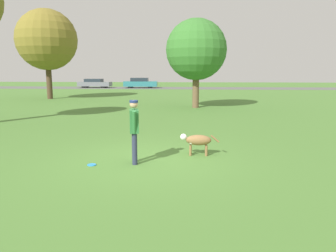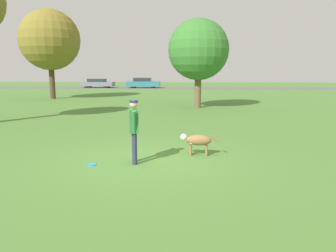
# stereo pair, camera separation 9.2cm
# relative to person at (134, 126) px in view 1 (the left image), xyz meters

# --- Properties ---
(ground_plane) EXTENTS (120.00, 120.00, 0.00)m
(ground_plane) POSITION_rel_person_xyz_m (0.25, 0.29, -0.96)
(ground_plane) COLOR #4C7A33
(far_road_strip) EXTENTS (120.00, 6.00, 0.01)m
(far_road_strip) POSITION_rel_person_xyz_m (0.25, 36.97, -0.96)
(far_road_strip) COLOR #5B5B59
(far_road_strip) RESTS_ON ground_plane
(person) EXTENTS (0.31, 0.73, 1.62)m
(person) POSITION_rel_person_xyz_m (0.00, 0.00, 0.00)
(person) COLOR #2D334C
(person) RESTS_ON ground_plane
(dog) EXTENTS (1.10, 0.30, 0.60)m
(dog) POSITION_rel_person_xyz_m (1.60, 0.94, -0.55)
(dog) COLOR olive
(dog) RESTS_ON ground_plane
(frisbee) EXTENTS (0.23, 0.23, 0.02)m
(frisbee) POSITION_rel_person_xyz_m (-1.05, -0.26, -0.96)
(frisbee) COLOR #268CE5
(frisbee) RESTS_ON ground_plane
(tree_mid_center) EXTENTS (3.82, 3.82, 5.57)m
(tree_mid_center) POSITION_rel_person_xyz_m (1.69, 13.01, 2.68)
(tree_mid_center) COLOR brown
(tree_mid_center) RESTS_ON ground_plane
(tree_far_left) EXTENTS (4.97, 4.97, 7.35)m
(tree_far_left) POSITION_rel_person_xyz_m (-10.53, 18.87, 3.89)
(tree_far_left) COLOR #4C3826
(tree_far_left) RESTS_ON ground_plane
(parked_car_grey) EXTENTS (4.58, 1.90, 1.24)m
(parked_car_grey) POSITION_rel_person_xyz_m (-12.14, 37.17, -0.34)
(parked_car_grey) COLOR slate
(parked_car_grey) RESTS_ON ground_plane
(parked_car_teal) EXTENTS (4.63, 2.02, 1.39)m
(parked_car_teal) POSITION_rel_person_xyz_m (-5.66, 37.06, -0.28)
(parked_car_teal) COLOR teal
(parked_car_teal) RESTS_ON ground_plane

